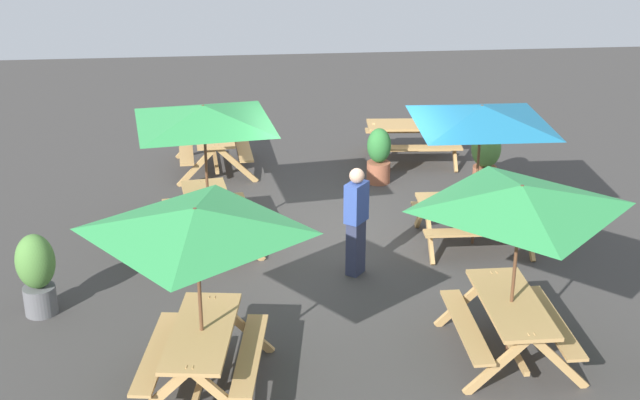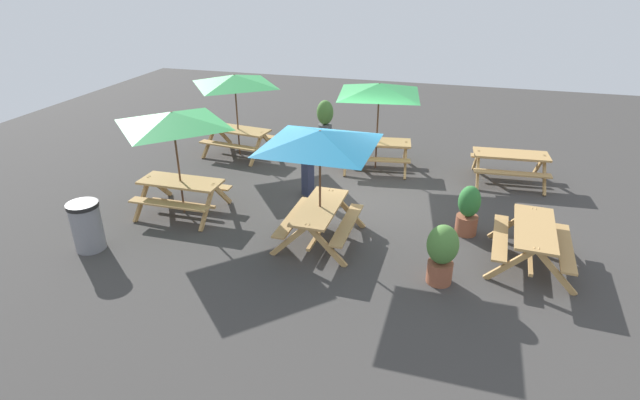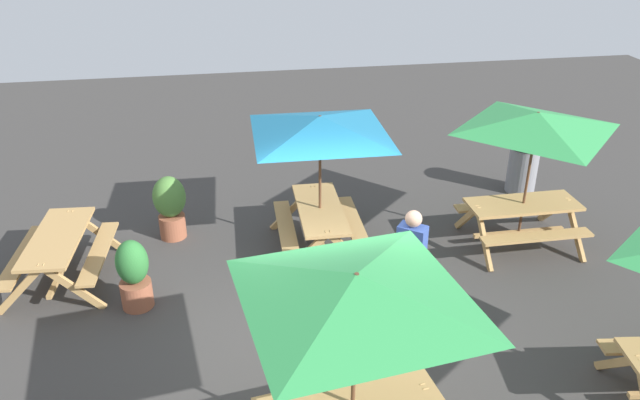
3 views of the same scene
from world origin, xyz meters
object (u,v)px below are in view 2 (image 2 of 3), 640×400
(picnic_table_2, at_px, (379,95))
(potted_plant_0, at_px, (325,117))
(picnic_table_0, at_px, (320,147))
(picnic_table_5, at_px, (533,237))
(potted_plant_1, at_px, (442,252))
(potted_plant_2, at_px, (468,210))
(person_standing, at_px, (308,161))
(picnic_table_3, at_px, (235,86))
(picnic_table_4, at_px, (173,126))
(trash_bin_gray, at_px, (87,226))
(picnic_table_1, at_px, (510,161))

(picnic_table_2, distance_m, potted_plant_0, 3.32)
(picnic_table_0, distance_m, picnic_table_5, 4.21)
(potted_plant_1, height_order, potted_plant_2, potted_plant_1)
(picnic_table_5, xyz_separation_m, person_standing, (-4.82, 1.77, 0.32))
(potted_plant_1, bearing_deg, potted_plant_0, 119.05)
(picnic_table_5, distance_m, person_standing, 5.14)
(potted_plant_0, xyz_separation_m, person_standing, (0.78, -4.44, 0.25))
(potted_plant_1, distance_m, person_standing, 4.32)
(potted_plant_0, height_order, potted_plant_1, potted_plant_0)
(potted_plant_0, bearing_deg, picnic_table_0, -75.66)
(picnic_table_3, relative_size, person_standing, 1.40)
(picnic_table_4, relative_size, person_standing, 1.40)
(picnic_table_0, xyz_separation_m, picnic_table_4, (-3.27, 0.39, 0.00))
(picnic_table_5, bearing_deg, picnic_table_3, 66.45)
(picnic_table_3, relative_size, potted_plant_2, 2.21)
(potted_plant_0, height_order, potted_plant_2, potted_plant_0)
(picnic_table_2, xyz_separation_m, picnic_table_5, (3.57, -3.95, -1.43))
(picnic_table_3, height_order, picnic_table_5, picnic_table_3)
(picnic_table_3, distance_m, person_standing, 3.66)
(potted_plant_2, bearing_deg, trash_bin_gray, -159.69)
(trash_bin_gray, bearing_deg, picnic_table_5, 12.04)
(picnic_table_2, xyz_separation_m, potted_plant_1, (2.00, -5.01, -1.39))
(picnic_table_3, bearing_deg, picnic_table_1, 7.70)
(picnic_table_3, xyz_separation_m, potted_plant_1, (5.99, -4.99, -1.39))
(picnic_table_0, height_order, picnic_table_5, picnic_table_0)
(picnic_table_2, relative_size, picnic_table_3, 1.20)
(picnic_table_0, bearing_deg, potted_plant_1, -107.75)
(person_standing, bearing_deg, picnic_table_4, -108.01)
(trash_bin_gray, distance_m, potted_plant_0, 8.35)
(picnic_table_0, xyz_separation_m, person_standing, (-0.87, 2.01, -1.10))
(potted_plant_2, bearing_deg, picnic_table_0, -158.70)
(picnic_table_0, bearing_deg, picnic_table_3, 42.04)
(picnic_table_4, xyz_separation_m, potted_plant_0, (1.62, 6.05, -1.36))
(picnic_table_5, bearing_deg, picnic_table_0, 97.38)
(picnic_table_1, height_order, picnic_table_3, picnic_table_3)
(picnic_table_1, xyz_separation_m, potted_plant_2, (-0.97, -3.06, -0.03))
(picnic_table_1, height_order, trash_bin_gray, trash_bin_gray)
(trash_bin_gray, height_order, potted_plant_0, potted_plant_0)
(picnic_table_0, relative_size, picnic_table_2, 1.01)
(picnic_table_2, xyz_separation_m, potted_plant_2, (2.42, -3.10, -1.46))
(trash_bin_gray, xyz_separation_m, potted_plant_1, (6.61, 0.69, 0.11))
(picnic_table_3, bearing_deg, picnic_table_0, -41.36)
(picnic_table_0, relative_size, potted_plant_1, 2.55)
(picnic_table_1, distance_m, potted_plant_1, 5.17)
(picnic_table_0, xyz_separation_m, potted_plant_1, (2.39, -0.82, -1.39))
(picnic_table_1, relative_size, picnic_table_5, 1.00)
(trash_bin_gray, height_order, potted_plant_2, potted_plant_2)
(picnic_table_4, height_order, potted_plant_1, picnic_table_4)
(potted_plant_0, bearing_deg, picnic_table_1, -22.86)
(potted_plant_0, bearing_deg, trash_bin_gray, -107.93)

